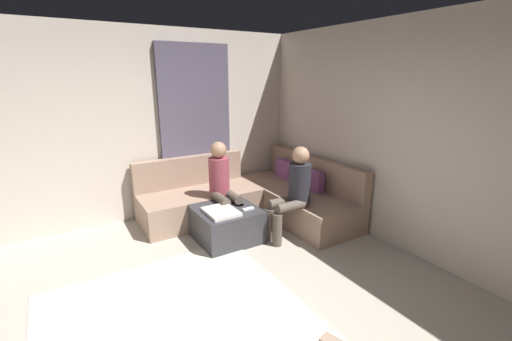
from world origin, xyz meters
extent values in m
cube|color=beige|center=(0.00, 2.94, 1.35)|extent=(6.00, 0.12, 2.70)
cube|color=beige|center=(-2.94, 0.00, 1.35)|extent=(0.12, 6.00, 2.70)
cube|color=#595166|center=(-2.84, 1.30, 1.25)|extent=(0.06, 1.10, 2.50)
cube|color=beige|center=(-0.20, 0.10, 0.01)|extent=(2.60, 2.20, 0.01)
cube|color=#9E7F6B|center=(-1.78, 2.41, 0.21)|extent=(2.10, 0.85, 0.42)
cube|color=#9E7F6B|center=(-1.78, 2.76, 0.65)|extent=(2.10, 0.14, 0.45)
cube|color=#9E7F6B|center=(-2.41, 1.13, 0.21)|extent=(0.85, 1.70, 0.42)
cube|color=#9E7F6B|center=(-2.76, 1.13, 0.65)|extent=(0.14, 1.70, 0.45)
cube|color=#8C4C8C|center=(-2.28, 2.58, 0.54)|extent=(0.36, 0.12, 0.36)
cube|color=#8C4C8C|center=(-1.58, 2.58, 0.54)|extent=(0.36, 0.12, 0.36)
cube|color=#333338|center=(-1.61, 1.17, 0.21)|extent=(0.76, 0.76, 0.42)
cube|color=white|center=(-1.51, 1.05, 0.44)|extent=(0.44, 0.36, 0.04)
cylinder|color=#334C72|center=(-1.83, 1.35, 0.47)|extent=(0.08, 0.08, 0.10)
cube|color=white|center=(-1.43, 1.39, 0.43)|extent=(0.05, 0.15, 0.02)
cylinder|color=brown|center=(-1.12, 1.63, 0.21)|extent=(0.12, 0.12, 0.42)
cylinder|color=brown|center=(-1.30, 1.63, 0.21)|extent=(0.12, 0.12, 0.42)
cylinder|color=brown|center=(-1.12, 1.83, 0.48)|extent=(0.12, 0.40, 0.12)
cylinder|color=brown|center=(-1.30, 1.83, 0.48)|extent=(0.12, 0.40, 0.12)
cylinder|color=#26262D|center=(-1.21, 2.03, 0.73)|extent=(0.28, 0.28, 0.50)
sphere|color=tan|center=(-1.21, 2.03, 1.09)|extent=(0.22, 0.22, 0.22)
cylinder|color=brown|center=(-1.63, 1.37, 0.21)|extent=(0.12, 0.12, 0.42)
cylinder|color=brown|center=(-1.63, 1.19, 0.21)|extent=(0.12, 0.12, 0.42)
cylinder|color=brown|center=(-1.83, 1.37, 0.48)|extent=(0.40, 0.12, 0.12)
cylinder|color=brown|center=(-1.83, 1.19, 0.48)|extent=(0.40, 0.12, 0.12)
cylinder|color=#993F4C|center=(-2.03, 1.28, 0.73)|extent=(0.28, 0.28, 0.50)
sphere|color=tan|center=(-2.03, 1.28, 1.09)|extent=(0.22, 0.22, 0.22)
camera|label=1|loc=(2.02, -0.59, 2.07)|focal=23.84mm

